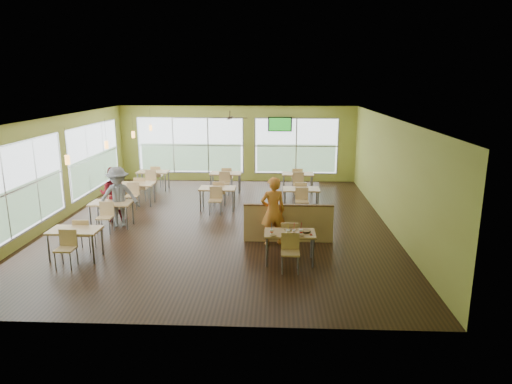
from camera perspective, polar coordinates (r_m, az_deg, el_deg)
room at (r=13.63m, az=-4.47°, el=2.56°), size 12.00×12.04×3.20m
window_bays at (r=17.13m, az=-12.06°, el=4.20°), size 9.24×10.24×2.38m
main_table at (r=10.90m, az=4.25°, el=-5.66°), size 1.22×1.52×0.87m
half_wall_divider at (r=12.30m, az=4.06°, el=-3.87°), size 2.40×0.14×1.04m
dining_tables at (r=15.65m, az=-7.47°, el=0.33°), size 6.92×8.72×0.87m
pendant_lights at (r=14.87m, az=-16.62°, el=6.31°), size 0.11×7.31×0.86m
ceiling_fan at (r=16.40m, az=-3.28°, el=9.25°), size 1.25×1.25×0.29m
tv_backwall at (r=19.25m, az=3.01°, el=8.46°), size 1.00×0.07×0.60m
man_plaid at (r=11.95m, az=2.13°, el=-2.41°), size 0.77×0.61×1.83m
patron_maroon at (r=14.69m, az=-17.42°, el=-0.24°), size 0.86×0.69×1.69m
patron_grey at (r=14.06m, az=-16.83°, el=-0.59°), size 1.30×0.97×1.80m
cup_blue at (r=10.71m, az=1.96°, el=-4.95°), size 0.08×0.08×0.30m
cup_yellow at (r=10.62m, az=4.02°, el=-5.09°), size 0.10×0.10×0.36m
cup_red_near at (r=10.70m, az=4.77°, el=-5.01°), size 0.09×0.09×0.31m
cup_red_far at (r=10.73m, az=5.65°, el=-4.97°), size 0.09×0.09×0.32m
food_basket at (r=10.88m, az=6.27°, el=-4.90°), size 0.24×0.24×0.05m
ketchup_cup at (r=10.72m, az=6.89°, el=-5.31°), size 0.06×0.06×0.03m
wrapper_left at (r=10.56m, az=2.15°, el=-5.46°), size 0.19×0.17×0.04m
wrapper_mid at (r=10.99m, az=4.00°, el=-4.68°), size 0.20×0.19×0.05m
wrapper_right at (r=10.62m, az=5.75°, el=-5.43°), size 0.15×0.14×0.03m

